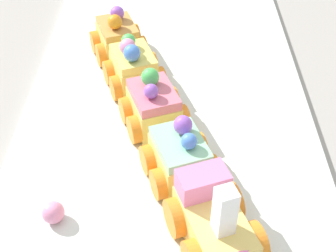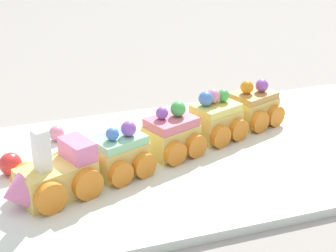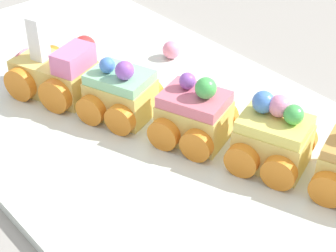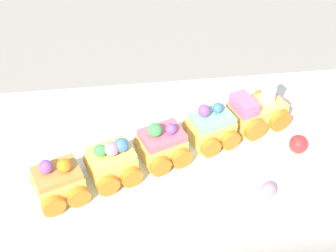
{
  "view_description": "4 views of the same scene",
  "coord_description": "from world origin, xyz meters",
  "px_view_note": "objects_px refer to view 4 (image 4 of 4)",
  "views": [
    {
      "loc": [
        0.41,
        0.01,
        0.4
      ],
      "look_at": [
        0.05,
        0.0,
        0.07
      ],
      "focal_mm": 50.0,
      "sensor_mm": 36.0,
      "label": 1
    },
    {
      "loc": [
        0.22,
        0.65,
        0.37
      ],
      "look_at": [
        -0.02,
        -0.03,
        0.05
      ],
      "focal_mm": 60.0,
      "sensor_mm": 36.0,
      "label": 2
    },
    {
      "loc": [
        -0.36,
        0.31,
        0.36
      ],
      "look_at": [
        -0.03,
        0.03,
        0.05
      ],
      "focal_mm": 60.0,
      "sensor_mm": 36.0,
      "label": 3
    },
    {
      "loc": [
        -0.07,
        -0.53,
        0.55
      ],
      "look_at": [
        -0.01,
        0.03,
        0.04
      ],
      "focal_mm": 50.0,
      "sensor_mm": 36.0,
      "label": 4
    }
  ],
  "objects_px": {
    "cake_car_mint": "(211,128)",
    "gumball_red": "(298,144)",
    "cake_train_locomotive": "(261,111)",
    "cake_car_lemon": "(112,163)",
    "cake_car_caramel": "(59,183)",
    "cake_car_strawberry": "(162,145)",
    "gumball_pink": "(268,190)"
  },
  "relations": [
    {
      "from": "cake_car_mint",
      "to": "gumball_red",
      "type": "bearing_deg",
      "value": -37.53
    },
    {
      "from": "cake_car_strawberry",
      "to": "gumball_pink",
      "type": "bearing_deg",
      "value": -53.25
    },
    {
      "from": "cake_train_locomotive",
      "to": "gumball_pink",
      "type": "bearing_deg",
      "value": -120.76
    },
    {
      "from": "cake_car_strawberry",
      "to": "gumball_red",
      "type": "xyz_separation_m",
      "value": [
        0.22,
        -0.01,
        -0.01
      ]
    },
    {
      "from": "cake_train_locomotive",
      "to": "gumball_red",
      "type": "height_order",
      "value": "cake_train_locomotive"
    },
    {
      "from": "cake_car_mint",
      "to": "cake_car_strawberry",
      "type": "bearing_deg",
      "value": -179.69
    },
    {
      "from": "cake_train_locomotive",
      "to": "cake_car_lemon",
      "type": "distance_m",
      "value": 0.27
    },
    {
      "from": "gumball_red",
      "to": "cake_car_mint",
      "type": "bearing_deg",
      "value": 162.62
    },
    {
      "from": "cake_car_mint",
      "to": "cake_car_caramel",
      "type": "height_order",
      "value": "same"
    },
    {
      "from": "cake_car_strawberry",
      "to": "gumball_red",
      "type": "bearing_deg",
      "value": -23.03
    },
    {
      "from": "cake_car_lemon",
      "to": "gumball_pink",
      "type": "bearing_deg",
      "value": -36.42
    },
    {
      "from": "cake_car_mint",
      "to": "gumball_red",
      "type": "xyz_separation_m",
      "value": [
        0.13,
        -0.04,
        -0.01
      ]
    },
    {
      "from": "gumball_pink",
      "to": "cake_car_strawberry",
      "type": "bearing_deg",
      "value": 146.9
    },
    {
      "from": "cake_car_strawberry",
      "to": "cake_car_caramel",
      "type": "relative_size",
      "value": 1.0
    },
    {
      "from": "cake_car_lemon",
      "to": "gumball_red",
      "type": "height_order",
      "value": "cake_car_lemon"
    },
    {
      "from": "cake_car_mint",
      "to": "gumball_pink",
      "type": "height_order",
      "value": "cake_car_mint"
    },
    {
      "from": "gumball_pink",
      "to": "cake_car_lemon",
      "type": "bearing_deg",
      "value": 163.73
    },
    {
      "from": "cake_train_locomotive",
      "to": "cake_car_caramel",
      "type": "height_order",
      "value": "cake_train_locomotive"
    },
    {
      "from": "cake_car_caramel",
      "to": "gumball_pink",
      "type": "bearing_deg",
      "value": -27.24
    },
    {
      "from": "cake_train_locomotive",
      "to": "gumball_red",
      "type": "distance_m",
      "value": 0.09
    },
    {
      "from": "gumball_red",
      "to": "gumball_pink",
      "type": "relative_size",
      "value": 1.31
    },
    {
      "from": "cake_car_mint",
      "to": "cake_car_caramel",
      "type": "bearing_deg",
      "value": -179.91
    },
    {
      "from": "cake_car_strawberry",
      "to": "cake_car_lemon",
      "type": "distance_m",
      "value": 0.08
    },
    {
      "from": "cake_car_mint",
      "to": "cake_car_strawberry",
      "type": "xyz_separation_m",
      "value": [
        -0.08,
        -0.03,
        0.0
      ]
    },
    {
      "from": "cake_car_strawberry",
      "to": "gumball_pink",
      "type": "height_order",
      "value": "cake_car_strawberry"
    },
    {
      "from": "cake_car_mint",
      "to": "cake_car_caramel",
      "type": "relative_size",
      "value": 1.0
    },
    {
      "from": "cake_train_locomotive",
      "to": "gumball_pink",
      "type": "xyz_separation_m",
      "value": [
        -0.03,
        -0.16,
        -0.01
      ]
    },
    {
      "from": "cake_car_lemon",
      "to": "gumball_red",
      "type": "xyz_separation_m",
      "value": [
        0.3,
        0.02,
        -0.01
      ]
    },
    {
      "from": "cake_car_mint",
      "to": "gumball_red",
      "type": "relative_size",
      "value": 3.03
    },
    {
      "from": "cake_train_locomotive",
      "to": "gumball_pink",
      "type": "relative_size",
      "value": 5.5
    },
    {
      "from": "cake_train_locomotive",
      "to": "cake_car_caramel",
      "type": "bearing_deg",
      "value": -179.99
    },
    {
      "from": "cake_car_caramel",
      "to": "gumball_red",
      "type": "distance_m",
      "value": 0.38
    }
  ]
}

